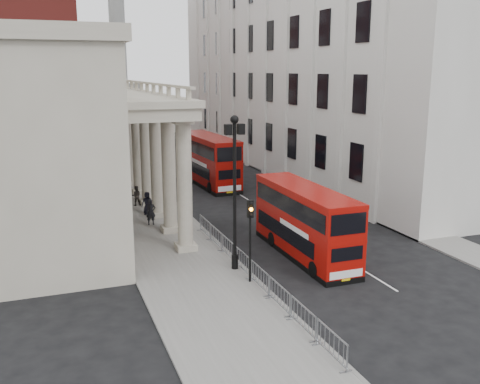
{
  "coord_description": "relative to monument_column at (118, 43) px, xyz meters",
  "views": [
    {
      "loc": [
        -9.92,
        -21.88,
        10.7
      ],
      "look_at": [
        1.73,
        9.46,
        3.05
      ],
      "focal_mm": 40.0,
      "sensor_mm": 36.0,
      "label": 1
    }
  ],
  "objects": [
    {
      "name": "pedestrian_b",
      "position": [
        -9.25,
        -72.16,
        -15.07
      ],
      "size": [
        0.83,
        0.68,
        1.59
      ],
      "primitive_type": "imported",
      "rotation": [
        0.0,
        0.0,
        3.04
      ],
      "color": "black",
      "rests_on": "sidewalk_west"
    },
    {
      "name": "west_building_far",
      "position": [
        -16.5,
        -12.0,
        -5.98
      ],
      "size": [
        9.0,
        30.0,
        20.0
      ],
      "primitive_type": "cube",
      "color": "#9F9885",
      "rests_on": "ground"
    },
    {
      "name": "east_building",
      "position": [
        10.0,
        -60.0,
        -3.48
      ],
      "size": [
        8.0,
        55.0,
        25.0
      ],
      "primitive_type": "cube",
      "color": "beige",
      "rests_on": "ground"
    },
    {
      "name": "pedestrian_a",
      "position": [
        -9.21,
        -77.99,
        -14.95
      ],
      "size": [
        0.67,
        0.45,
        1.82
      ],
      "primitive_type": "imported",
      "rotation": [
        0.0,
        0.0,
        0.02
      ],
      "color": "black",
      "rests_on": "sidewalk_west"
    },
    {
      "name": "crowd_barriers",
      "position": [
        -6.35,
        -89.78,
        -15.31
      ],
      "size": [
        0.5,
        18.75,
        1.1
      ],
      "color": "gray",
      "rests_on": "sidewalk_west"
    },
    {
      "name": "bus_far",
      "position": [
        -1.24,
        -65.78,
        -13.54
      ],
      "size": [
        3.08,
        10.91,
        4.66
      ],
      "rotation": [
        0.0,
        0.0,
        0.04
      ],
      "color": "#880A06",
      "rests_on": "ground"
    },
    {
      "name": "bus_near",
      "position": [
        -1.96,
        -87.15,
        -13.83
      ],
      "size": [
        2.38,
        9.55,
        4.12
      ],
      "rotation": [
        0.0,
        0.0,
        -0.01
      ],
      "color": "#9A0C07",
      "rests_on": "ground"
    },
    {
      "name": "sidewalk_east",
      "position": [
        7.5,
        -62.0,
        -15.92
      ],
      "size": [
        3.0,
        140.0,
        0.12
      ],
      "primitive_type": "cube",
      "color": "slate",
      "rests_on": "ground"
    },
    {
      "name": "sidewalk_west",
      "position": [
        -9.0,
        -62.0,
        -15.92
      ],
      "size": [
        6.0,
        140.0,
        0.12
      ],
      "primitive_type": "cube",
      "color": "slate",
      "rests_on": "ground"
    },
    {
      "name": "kerb",
      "position": [
        -6.05,
        -62.0,
        -15.91
      ],
      "size": [
        0.2,
        140.0,
        0.14
      ],
      "primitive_type": "cube",
      "color": "slate",
      "rests_on": "ground"
    },
    {
      "name": "brick_building",
      "position": [
        -16.5,
        -44.0,
        -4.98
      ],
      "size": [
        9.0,
        32.0,
        22.0
      ],
      "primitive_type": "cube",
      "color": "maroon",
      "rests_on": "ground"
    },
    {
      "name": "lamp_post_north",
      "position": [
        -6.6,
        -56.0,
        -11.07
      ],
      "size": [
        1.05,
        0.44,
        8.32
      ],
      "color": "black",
      "rests_on": "sidewalk_west"
    },
    {
      "name": "lamp_post_mid",
      "position": [
        -6.6,
        -72.0,
        -11.07
      ],
      "size": [
        1.05,
        0.44,
        8.32
      ],
      "color": "black",
      "rests_on": "sidewalk_west"
    },
    {
      "name": "monument_column",
      "position": [
        0.0,
        0.0,
        0.0
      ],
      "size": [
        8.0,
        8.0,
        54.2
      ],
      "color": "#60605E",
      "rests_on": "ground"
    },
    {
      "name": "ground",
      "position": [
        -6.0,
        -92.0,
        -15.98
      ],
      "size": [
        260.0,
        260.0,
        0.0
      ],
      "primitive_type": "plane",
      "color": "black",
      "rests_on": "ground"
    },
    {
      "name": "traffic_light",
      "position": [
        -6.5,
        -90.02,
        -12.88
      ],
      "size": [
        0.28,
        0.33,
        4.3
      ],
      "color": "black",
      "rests_on": "sidewalk_west"
    },
    {
      "name": "pedestrian_c",
      "position": [
        -8.92,
        -75.11,
        -15.01
      ],
      "size": [
        0.98,
        0.82,
        1.7
      ],
      "primitive_type": "imported",
      "rotation": [
        0.0,
        0.0,
        5.89
      ],
      "color": "black",
      "rests_on": "sidewalk_west"
    },
    {
      "name": "portico_building",
      "position": [
        -16.5,
        -74.0,
        -9.98
      ],
      "size": [
        9.0,
        28.0,
        12.0
      ],
      "primitive_type": "cube",
      "color": "#9F9885",
      "rests_on": "ground"
    },
    {
      "name": "lamp_post_south",
      "position": [
        -6.6,
        -88.0,
        -11.07
      ],
      "size": [
        1.05,
        0.44,
        8.32
      ],
      "color": "black",
      "rests_on": "sidewalk_west"
    }
  ]
}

